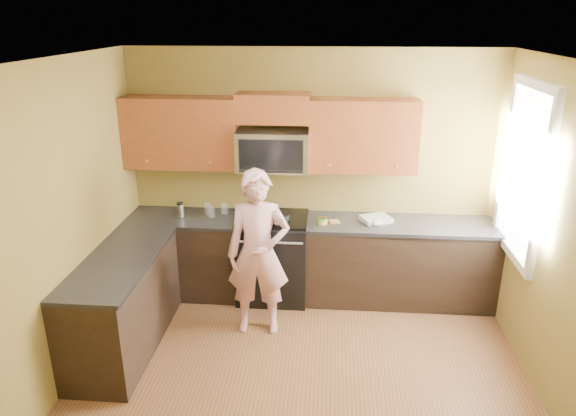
# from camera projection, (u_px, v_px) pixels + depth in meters

# --- Properties ---
(floor) EXTENTS (4.00, 4.00, 0.00)m
(floor) POSITION_uv_depth(u_px,v_px,m) (299.00, 396.00, 4.40)
(floor) COLOR brown
(floor) RESTS_ON ground
(ceiling) EXTENTS (4.00, 4.00, 0.00)m
(ceiling) POSITION_uv_depth(u_px,v_px,m) (302.00, 64.00, 3.47)
(ceiling) COLOR white
(ceiling) RESTS_ON ground
(wall_back) EXTENTS (4.00, 0.00, 4.00)m
(wall_back) POSITION_uv_depth(u_px,v_px,m) (311.00, 174.00, 5.80)
(wall_back) COLOR olive
(wall_back) RESTS_ON ground
(wall_left) EXTENTS (0.00, 4.00, 4.00)m
(wall_left) POSITION_uv_depth(u_px,v_px,m) (44.00, 241.00, 4.09)
(wall_left) COLOR olive
(wall_left) RESTS_ON ground
(cabinet_back_run) EXTENTS (4.00, 0.60, 0.88)m
(cabinet_back_run) POSITION_uv_depth(u_px,v_px,m) (309.00, 260.00, 5.84)
(cabinet_back_run) COLOR black
(cabinet_back_run) RESTS_ON floor
(cabinet_left_run) EXTENTS (0.60, 1.60, 0.88)m
(cabinet_left_run) POSITION_uv_depth(u_px,v_px,m) (123.00, 305.00, 4.94)
(cabinet_left_run) COLOR black
(cabinet_left_run) RESTS_ON floor
(countertop_back) EXTENTS (4.00, 0.62, 0.04)m
(countertop_back) POSITION_uv_depth(u_px,v_px,m) (309.00, 222.00, 5.67)
(countertop_back) COLOR black
(countertop_back) RESTS_ON cabinet_back_run
(countertop_left) EXTENTS (0.62, 1.60, 0.04)m
(countertop_left) POSITION_uv_depth(u_px,v_px,m) (119.00, 261.00, 4.78)
(countertop_left) COLOR black
(countertop_left) RESTS_ON cabinet_left_run
(stove) EXTENTS (0.76, 0.65, 0.95)m
(stove) POSITION_uv_depth(u_px,v_px,m) (273.00, 257.00, 5.83)
(stove) COLOR black
(stove) RESTS_ON floor
(microwave) EXTENTS (0.76, 0.40, 0.42)m
(microwave) POSITION_uv_depth(u_px,v_px,m) (273.00, 169.00, 5.61)
(microwave) COLOR silver
(microwave) RESTS_ON wall_back
(upper_cab_left) EXTENTS (1.22, 0.33, 0.75)m
(upper_cab_left) POSITION_uv_depth(u_px,v_px,m) (183.00, 166.00, 5.72)
(upper_cab_left) COLOR brown
(upper_cab_left) RESTS_ON wall_back
(upper_cab_right) EXTENTS (1.12, 0.33, 0.75)m
(upper_cab_right) POSITION_uv_depth(u_px,v_px,m) (361.00, 171.00, 5.57)
(upper_cab_right) COLOR brown
(upper_cab_right) RESTS_ON wall_back
(upper_cab_over_mw) EXTENTS (0.76, 0.33, 0.30)m
(upper_cab_over_mw) POSITION_uv_depth(u_px,v_px,m) (273.00, 108.00, 5.42)
(upper_cab_over_mw) COLOR brown
(upper_cab_over_mw) RESTS_ON wall_back
(window) EXTENTS (0.06, 1.06, 1.66)m
(window) POSITION_uv_depth(u_px,v_px,m) (524.00, 172.00, 4.80)
(window) COLOR white
(window) RESTS_ON wall_right
(woman) EXTENTS (0.63, 0.44, 1.67)m
(woman) POSITION_uv_depth(u_px,v_px,m) (258.00, 254.00, 5.08)
(woman) COLOR pink
(woman) RESTS_ON floor
(frying_pan) EXTENTS (0.42, 0.56, 0.06)m
(frying_pan) POSITION_uv_depth(u_px,v_px,m) (277.00, 219.00, 5.63)
(frying_pan) COLOR black
(frying_pan) RESTS_ON stove
(butter_tub) EXTENTS (0.12, 0.12, 0.08)m
(butter_tub) POSITION_uv_depth(u_px,v_px,m) (322.00, 224.00, 5.58)
(butter_tub) COLOR yellow
(butter_tub) RESTS_ON countertop_back
(toast_slice) EXTENTS (0.14, 0.14, 0.01)m
(toast_slice) POSITION_uv_depth(u_px,v_px,m) (334.00, 222.00, 5.61)
(toast_slice) COLOR #B27F47
(toast_slice) RESTS_ON countertop_back
(napkin_a) EXTENTS (0.14, 0.15, 0.06)m
(napkin_a) POSITION_uv_depth(u_px,v_px,m) (279.00, 223.00, 5.52)
(napkin_a) COLOR silver
(napkin_a) RESTS_ON countertop_back
(napkin_b) EXTENTS (0.16, 0.17, 0.07)m
(napkin_b) POSITION_uv_depth(u_px,v_px,m) (375.00, 222.00, 5.52)
(napkin_b) COLOR silver
(napkin_b) RESTS_ON countertop_back
(dish_towel) EXTENTS (0.37, 0.34, 0.05)m
(dish_towel) POSITION_uv_depth(u_px,v_px,m) (376.00, 219.00, 5.63)
(dish_towel) COLOR white
(dish_towel) RESTS_ON countertop_back
(travel_mug) EXTENTS (0.09, 0.09, 0.16)m
(travel_mug) POSITION_uv_depth(u_px,v_px,m) (181.00, 217.00, 5.77)
(travel_mug) COLOR silver
(travel_mug) RESTS_ON countertop_back
(glass_a) EXTENTS (0.07, 0.07, 0.12)m
(glass_a) POSITION_uv_depth(u_px,v_px,m) (208.00, 209.00, 5.81)
(glass_a) COLOR silver
(glass_a) RESTS_ON countertop_back
(glass_b) EXTENTS (0.07, 0.07, 0.12)m
(glass_b) POSITION_uv_depth(u_px,v_px,m) (224.00, 208.00, 5.84)
(glass_b) COLOR silver
(glass_b) RESTS_ON countertop_back
(glass_c) EXTENTS (0.08, 0.08, 0.12)m
(glass_c) POSITION_uv_depth(u_px,v_px,m) (211.00, 212.00, 5.74)
(glass_c) COLOR silver
(glass_c) RESTS_ON countertop_back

